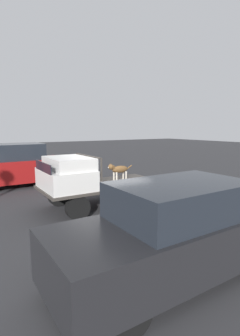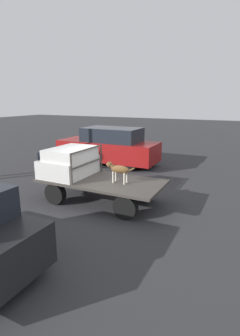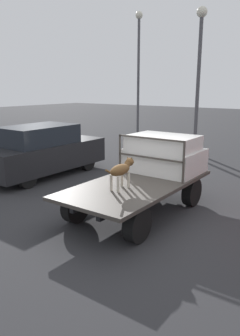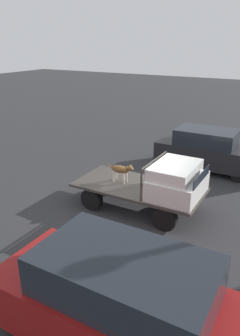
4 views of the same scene
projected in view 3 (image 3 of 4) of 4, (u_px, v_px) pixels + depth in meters
ground_plane at (137, 213)px, 7.88m from camera, size 80.00×80.00×0.00m
flatbed_truck at (138, 190)px, 7.74m from camera, size 4.08×1.96×0.77m
truck_cab at (164, 154)px, 8.57m from camera, size 1.40×1.84×0.97m
truck_headboard at (150, 151)px, 7.95m from camera, size 0.04×1.84×1.00m
dog at (122, 170)px, 7.11m from camera, size 1.00×0.25×0.68m
parked_sedan at (43, 151)px, 11.04m from camera, size 4.35×1.71×1.72m
light_pole_near at (199, 59)px, 14.03m from camera, size 0.45×0.45×6.20m
light_pole_far at (139, 57)px, 20.50m from camera, size 0.45×0.45×7.42m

